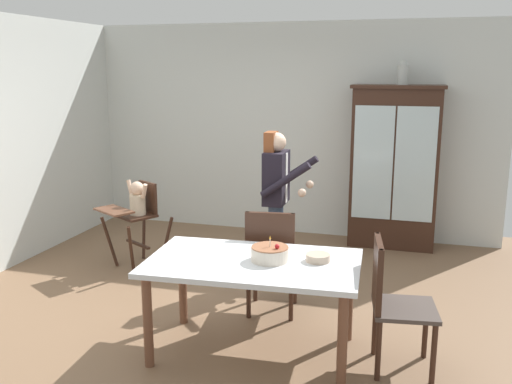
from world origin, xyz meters
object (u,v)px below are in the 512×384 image
(ceramic_vase, at_px, (403,74))
(serving_bowl, at_px, (318,258))
(adult_person, at_px, (277,189))
(dining_chair_right_end, at_px, (391,296))
(high_chair_with_toddler, at_px, (137,208))
(china_cabinet, at_px, (394,167))
(birthday_cake, at_px, (270,254))
(dining_chair_far_side, at_px, (271,255))
(dining_table, at_px, (253,272))

(ceramic_vase, bearing_deg, serving_bowl, -98.82)
(adult_person, distance_m, serving_bowl, 1.52)
(ceramic_vase, xyz_separation_m, serving_bowl, (-0.45, -2.90, -1.30))
(ceramic_vase, xyz_separation_m, dining_chair_right_end, (0.09, -2.96, -1.51))
(ceramic_vase, relative_size, high_chair_with_toddler, 0.28)
(china_cabinet, relative_size, adult_person, 1.27)
(adult_person, height_order, birthday_cake, adult_person)
(china_cabinet, bearing_deg, birthday_cake, -104.19)
(serving_bowl, bearing_deg, dining_chair_far_side, 132.11)
(china_cabinet, height_order, adult_person, china_cabinet)
(high_chair_with_toddler, distance_m, dining_chair_right_end, 3.10)
(birthday_cake, bearing_deg, dining_table, -163.95)
(birthday_cake, bearing_deg, adult_person, 102.14)
(birthday_cake, distance_m, serving_bowl, 0.36)
(ceramic_vase, bearing_deg, adult_person, -125.53)
(adult_person, bearing_deg, high_chair_with_toddler, 89.53)
(dining_table, bearing_deg, serving_bowl, 14.52)
(birthday_cake, xyz_separation_m, dining_chair_far_side, (-0.16, 0.64, -0.24))
(high_chair_with_toddler, xyz_separation_m, adult_person, (1.56, -0.01, 0.31))
(serving_bowl, relative_size, dining_chair_right_end, 0.19)
(serving_bowl, bearing_deg, adult_person, 115.78)
(china_cabinet, bearing_deg, dining_chair_right_end, -87.51)
(dining_table, xyz_separation_m, birthday_cake, (0.12, 0.03, 0.15))
(china_cabinet, distance_m, dining_chair_far_side, 2.55)
(adult_person, distance_m, dining_chair_far_side, 0.91)
(ceramic_vase, bearing_deg, high_chair_with_toddler, -150.02)
(ceramic_vase, xyz_separation_m, adult_person, (-1.10, -1.54, -1.10))
(dining_chair_far_side, bearing_deg, china_cabinet, -118.36)
(high_chair_with_toddler, height_order, dining_chair_right_end, dining_chair_right_end)
(ceramic_vase, relative_size, serving_bowl, 1.50)
(high_chair_with_toddler, relative_size, adult_person, 0.62)
(serving_bowl, bearing_deg, high_chair_with_toddler, 148.40)
(china_cabinet, xyz_separation_m, birthday_cake, (-0.75, -2.98, -0.18))
(china_cabinet, relative_size, ceramic_vase, 7.21)
(serving_bowl, bearing_deg, china_cabinet, 81.95)
(high_chair_with_toddler, relative_size, birthday_cake, 3.39)
(china_cabinet, xyz_separation_m, dining_chair_far_side, (-0.91, -2.34, -0.42))
(ceramic_vase, relative_size, dining_table, 0.17)
(china_cabinet, distance_m, ceramic_vase, 1.09)
(china_cabinet, height_order, high_chair_with_toddler, china_cabinet)
(dining_table, bearing_deg, adult_person, 97.29)
(adult_person, xyz_separation_m, dining_chair_far_side, (0.15, -0.80, -0.41))
(china_cabinet, relative_size, serving_bowl, 10.81)
(dining_chair_far_side, bearing_deg, dining_chair_right_end, 142.05)
(birthday_cake, height_order, dining_chair_right_end, dining_chair_right_end)
(high_chair_with_toddler, height_order, dining_table, high_chair_with_toddler)
(serving_bowl, bearing_deg, birthday_cake, -166.03)
(ceramic_vase, height_order, dining_chair_far_side, ceramic_vase)
(ceramic_vase, bearing_deg, birthday_cake, -104.90)
(adult_person, height_order, serving_bowl, adult_person)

